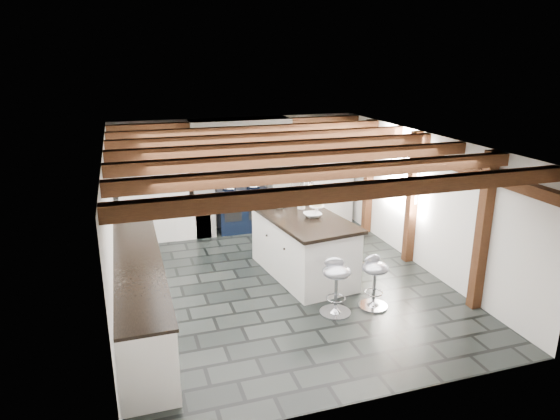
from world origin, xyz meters
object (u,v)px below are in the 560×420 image
object	(u,v)px
range_cooker	(242,208)
bar_stool_far	(336,280)
kitchen_island	(303,245)
bar_stool_near	(374,276)

from	to	relation	value
range_cooker	bar_stool_far	xyz separation A→B (m)	(0.42, -3.84, 0.05)
kitchen_island	bar_stool_far	world-z (taller)	kitchen_island
bar_stool_far	bar_stool_near	bearing A→B (deg)	21.80
range_cooker	bar_stool_near	bearing A→B (deg)	-75.13
bar_stool_near	kitchen_island	bearing A→B (deg)	104.48
range_cooker	bar_stool_near	distance (m)	3.97
bar_stool_near	bar_stool_far	distance (m)	0.60
range_cooker	kitchen_island	bearing A→B (deg)	-80.00
kitchen_island	bar_stool_far	size ratio (longest dim) A/B	2.65
bar_stool_near	bar_stool_far	bearing A→B (deg)	172.32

